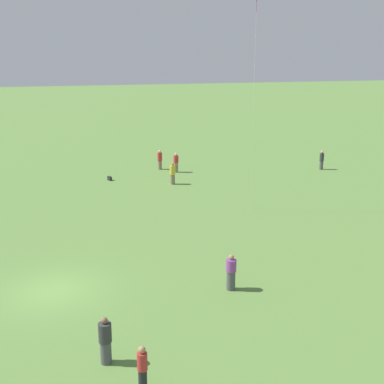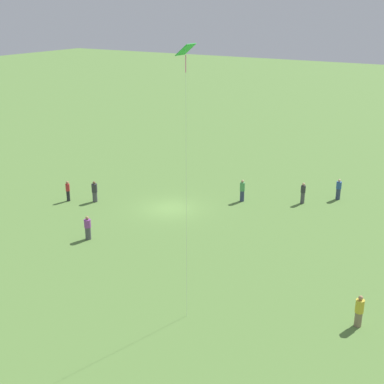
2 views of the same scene
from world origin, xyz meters
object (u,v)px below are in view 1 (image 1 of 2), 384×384
object	(u,v)px
person_2	(142,370)
person_4	(105,341)
picnic_bag_0	(110,178)
person_3	(160,160)
person_0	(231,273)
person_6	(176,163)
person_5	(173,174)
kite_2	(256,8)
person_10	(322,160)

from	to	relation	value
person_2	person_4	size ratio (longest dim) A/B	0.97
person_4	picnic_bag_0	bearing A→B (deg)	93.50
person_3	picnic_bag_0	world-z (taller)	person_3
person_0	person_6	xyz separation A→B (m)	(-23.07, 2.08, 0.00)
person_5	picnic_bag_0	bearing A→B (deg)	-139.68
kite_2	person_4	bearing A→B (deg)	-78.71
person_6	picnic_bag_0	distance (m)	6.13
person_3	person_4	world-z (taller)	person_4
person_4	kite_2	distance (m)	22.61
picnic_bag_0	person_0	bearing A→B (deg)	10.05
person_3	person_2	bearing A→B (deg)	171.98
person_3	person_10	world-z (taller)	person_3
person_2	person_6	xyz separation A→B (m)	(-29.71, 7.09, -0.04)
person_0	person_5	size ratio (longest dim) A/B	0.97
person_4	kite_2	size ratio (longest dim) A/B	0.13
kite_2	picnic_bag_0	world-z (taller)	kite_2
person_2	person_4	bearing A→B (deg)	-88.19
person_2	kite_2	size ratio (longest dim) A/B	0.12
person_0	picnic_bag_0	world-z (taller)	person_0
person_2	person_5	world-z (taller)	person_5
person_0	person_4	world-z (taller)	person_4
person_0	person_2	xyz separation A→B (m)	(6.64, -5.01, 0.05)
person_3	kite_2	bearing A→B (deg)	-161.05
person_10	kite_2	bearing A→B (deg)	32.87
person_5	picnic_bag_0	size ratio (longest dim) A/B	3.68
person_0	person_3	world-z (taller)	person_3
kite_2	picnic_bag_0	distance (m)	18.64
person_0	person_10	distance (m)	25.91
person_3	picnic_bag_0	distance (m)	5.60
person_6	person_0	bearing A→B (deg)	-5.00
person_0	person_2	distance (m)	8.32
person_3	person_10	xyz separation A→B (m)	(3.30, 14.04, -0.02)
person_3	person_6	size ratio (longest dim) A/B	1.02
person_10	kite_2	size ratio (longest dim) A/B	0.12
person_2	person_10	size ratio (longest dim) A/B	1.03
person_0	person_10	xyz separation A→B (m)	(-21.17, 14.93, 0.01)
person_0	person_3	xyz separation A→B (m)	(-24.47, 0.89, 0.03)
person_4	person_5	size ratio (longest dim) A/B	1.02
person_6	picnic_bag_0	size ratio (longest dim) A/B	3.58
person_4	kite_2	xyz separation A→B (m)	(-15.72, 10.82, 12.13)
person_0	person_4	distance (m)	7.60
person_2	picnic_bag_0	bearing A→B (deg)	-117.54
person_4	kite_2	world-z (taller)	kite_2
kite_2	person_2	bearing A→B (deg)	-73.05
person_6	person_3	bearing A→B (deg)	-139.50
person_2	person_10	world-z (taller)	person_2
person_4	picnic_bag_0	size ratio (longest dim) A/B	3.76
person_2	person_5	bearing A→B (deg)	-128.25
person_0	kite_2	bearing A→B (deg)	140.82
person_10	person_4	bearing A→B (deg)	39.00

